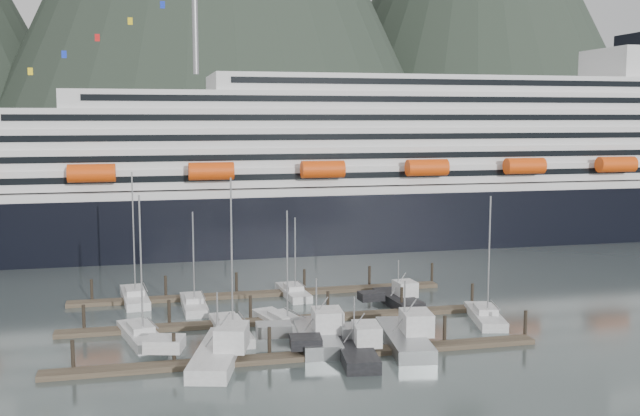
# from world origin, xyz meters

# --- Properties ---
(ground) EXTENTS (1600.00, 1600.00, 0.00)m
(ground) POSITION_xyz_m (0.00, 0.00, 0.00)
(ground) COLOR #434F4E
(ground) RESTS_ON ground
(cruise_ship) EXTENTS (210.00, 30.40, 50.30)m
(cruise_ship) POSITION_xyz_m (30.03, 54.94, 12.04)
(cruise_ship) COLOR black
(cruise_ship) RESTS_ON ground
(dock_near) EXTENTS (48.18, 2.28, 3.20)m
(dock_near) POSITION_xyz_m (-4.93, -9.95, 0.31)
(dock_near) COLOR #3F3328
(dock_near) RESTS_ON ground
(dock_mid) EXTENTS (48.18, 2.28, 3.20)m
(dock_mid) POSITION_xyz_m (-4.93, 3.05, 0.31)
(dock_mid) COLOR #3F3328
(dock_mid) RESTS_ON ground
(dock_far) EXTENTS (48.18, 2.28, 3.20)m
(dock_far) POSITION_xyz_m (-4.93, 16.05, 0.31)
(dock_far) COLOR #3F3328
(dock_far) RESTS_ON ground
(sailboat_a) EXTENTS (5.17, 10.51, 15.79)m
(sailboat_a) POSITION_xyz_m (-20.05, -0.34, 0.45)
(sailboat_a) COLOR silver
(sailboat_a) RESTS_ON ground
(sailboat_b) EXTENTS (3.73, 11.38, 17.36)m
(sailboat_b) POSITION_xyz_m (-10.75, -0.48, 0.46)
(sailboat_b) COLOR silver
(sailboat_b) RESTS_ON ground
(sailboat_c) EXTENTS (2.89, 9.78, 12.37)m
(sailboat_c) POSITION_xyz_m (-13.86, 11.45, 0.41)
(sailboat_c) COLOR silver
(sailboat_c) RESTS_ON ground
(sailboat_d) EXTENTS (5.61, 11.64, 13.57)m
(sailboat_d) POSITION_xyz_m (-4.88, 0.82, 0.42)
(sailboat_d) COLOR silver
(sailboat_d) RESTS_ON ground
(sailboat_e) EXTENTS (3.91, 11.20, 16.86)m
(sailboat_e) POSITION_xyz_m (-20.83, 16.79, 0.45)
(sailboat_e) COLOR silver
(sailboat_e) RESTS_ON ground
(sailboat_f) EXTENTS (3.22, 9.15, 10.80)m
(sailboat_f) POSITION_xyz_m (-0.93, 14.82, 0.40)
(sailboat_f) COLOR silver
(sailboat_f) RESTS_ON ground
(sailboat_h) EXTENTS (5.01, 10.29, 14.86)m
(sailboat_h) POSITION_xyz_m (18.00, -1.65, 0.44)
(sailboat_h) COLOR silver
(sailboat_h) RESTS_ON ground
(trawler_a) EXTENTS (10.48, 13.86, 7.35)m
(trawler_a) POSITION_xyz_m (-13.07, -8.82, 0.93)
(trawler_a) COLOR silver
(trawler_a) RESTS_ON ground
(trawler_b) EXTENTS (8.95, 11.73, 7.46)m
(trawler_b) POSITION_xyz_m (-2.75, -5.61, 0.94)
(trawler_b) COLOR gray
(trawler_b) RESTS_ON ground
(trawler_c) EXTENTS (9.02, 12.68, 6.28)m
(trawler_c) POSITION_xyz_m (0.02, -9.85, 0.83)
(trawler_c) COLOR black
(trawler_c) RESTS_ON ground
(trawler_d) EXTENTS (9.47, 12.74, 7.38)m
(trawler_d) POSITION_xyz_m (5.74, -8.31, 0.93)
(trawler_d) COLOR gray
(trawler_d) RESTS_ON ground
(trawler_e) EXTENTS (7.31, 9.58, 6.05)m
(trawler_e) POSITION_xyz_m (10.63, 7.50, 0.81)
(trawler_e) COLOR black
(trawler_e) RESTS_ON ground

